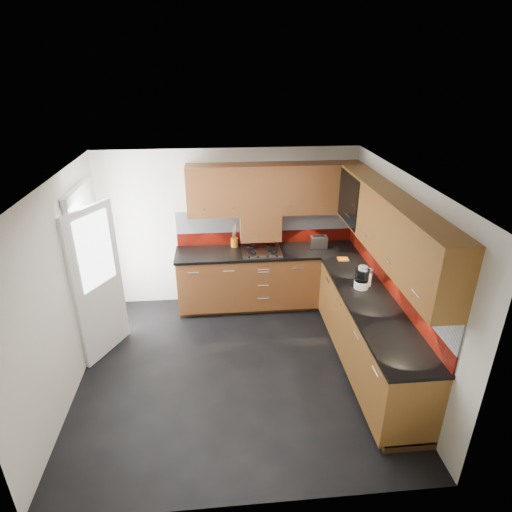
{
  "coord_description": "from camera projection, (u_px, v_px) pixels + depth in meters",
  "views": [
    {
      "loc": [
        -0.17,
        -4.26,
        3.53
      ],
      "look_at": [
        0.29,
        0.65,
        1.25
      ],
      "focal_mm": 30.0,
      "sensor_mm": 36.0,
      "label": 1
    }
  ],
  "objects": [
    {
      "name": "base_cabinets",
      "position": [
        311.0,
        305.0,
        5.9
      ],
      "size": [
        2.7,
        3.2,
        0.95
      ],
      "color": "#5C3214",
      "rests_on": "room"
    },
    {
      "name": "gas_hob",
      "position": [
        261.0,
        251.0,
        6.31
      ],
      "size": [
        0.58,
        0.51,
        0.04
      ],
      "color": "silver",
      "rests_on": "countertop"
    },
    {
      "name": "orange_cloth",
      "position": [
        343.0,
        259.0,
        6.06
      ],
      "size": [
        0.16,
        0.14,
        0.02
      ],
      "primitive_type": "cube",
      "rotation": [
        0.0,
        0.0,
        -0.08
      ],
      "color": "orange",
      "rests_on": "countertop"
    },
    {
      "name": "backsplash",
      "position": [
        326.0,
        247.0,
        5.79
      ],
      "size": [
        2.7,
        3.2,
        0.54
      ],
      "color": "maroon",
      "rests_on": "countertop"
    },
    {
      "name": "toaster",
      "position": [
        319.0,
        242.0,
        6.43
      ],
      "size": [
        0.26,
        0.17,
        0.18
      ],
      "color": "silver",
      "rests_on": "countertop"
    },
    {
      "name": "utensil_pot",
      "position": [
        234.0,
        241.0,
        6.46
      ],
      "size": [
        0.11,
        0.11,
        0.39
      ],
      "color": "#C86612",
      "rests_on": "countertop"
    },
    {
      "name": "back_door",
      "position": [
        93.0,
        275.0,
        5.44
      ],
      "size": [
        0.42,
        1.19,
        2.04
      ],
      "color": "white",
      "rests_on": "room"
    },
    {
      "name": "food_processor",
      "position": [
        362.0,
        278.0,
        5.26
      ],
      "size": [
        0.18,
        0.18,
        0.29
      ],
      "color": "white",
      "rests_on": "countertop"
    },
    {
      "name": "upper_cabinets",
      "position": [
        329.0,
        206.0,
        5.39
      ],
      "size": [
        2.5,
        3.2,
        0.72
      ],
      "color": "#5C3214",
      "rests_on": "room"
    },
    {
      "name": "extractor_hood",
      "position": [
        260.0,
        226.0,
        6.33
      ],
      "size": [
        0.6,
        0.33,
        0.4
      ],
      "primitive_type": "cube",
      "color": "#5C3214",
      "rests_on": "room"
    },
    {
      "name": "room",
      "position": [
        235.0,
        261.0,
        4.72
      ],
      "size": [
        4.0,
        3.8,
        2.64
      ],
      "color": "black"
    },
    {
      "name": "countertop",
      "position": [
        312.0,
        275.0,
        5.69
      ],
      "size": [
        2.72,
        3.22,
        0.04
      ],
      "color": "black",
      "rests_on": "base_cabinets"
    },
    {
      "name": "glass_cabinet",
      "position": [
        359.0,
        197.0,
        5.68
      ],
      "size": [
        0.32,
        0.8,
        0.66
      ],
      "color": "black",
      "rests_on": "room"
    },
    {
      "name": "paper_towel",
      "position": [
        367.0,
        277.0,
        5.33
      ],
      "size": [
        0.13,
        0.13,
        0.22
      ],
      "primitive_type": "cylinder",
      "rotation": [
        0.0,
        0.0,
        -0.21
      ],
      "color": "white",
      "rests_on": "countertop"
    }
  ]
}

